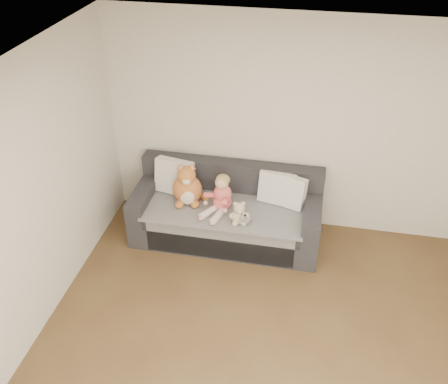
% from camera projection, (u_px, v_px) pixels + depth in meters
% --- Properties ---
extents(room_shell, '(5.00, 5.00, 5.00)m').
position_uv_depth(room_shell, '(280.00, 245.00, 3.97)').
color(room_shell, brown).
rests_on(room_shell, ground).
extents(sofa, '(2.20, 0.94, 0.85)m').
position_uv_depth(sofa, '(227.00, 214.00, 5.97)').
color(sofa, '#242428').
rests_on(sofa, ground).
extents(cushion_left, '(0.49, 0.29, 0.44)m').
position_uv_depth(cushion_left, '(174.00, 176.00, 5.97)').
color(cushion_left, silver).
rests_on(cushion_left, sofa).
extents(cushion_right_back, '(0.44, 0.27, 0.39)m').
position_uv_depth(cushion_right_back, '(277.00, 188.00, 5.80)').
color(cushion_right_back, silver).
rests_on(cushion_right_back, sofa).
extents(cushion_right_front, '(0.45, 0.31, 0.39)m').
position_uv_depth(cushion_right_front, '(288.00, 191.00, 5.75)').
color(cushion_right_front, silver).
rests_on(cushion_right_front, sofa).
extents(toddler, '(0.33, 0.46, 0.46)m').
position_uv_depth(toddler, '(221.00, 196.00, 5.66)').
color(toddler, '#E24F5D').
rests_on(toddler, sofa).
extents(plush_cat, '(0.43, 0.41, 0.53)m').
position_uv_depth(plush_cat, '(187.00, 188.00, 5.80)').
color(plush_cat, '#A44C24').
rests_on(plush_cat, sofa).
extents(teddy_bear, '(0.22, 0.18, 0.29)m').
position_uv_depth(teddy_bear, '(239.00, 215.00, 5.49)').
color(teddy_bear, tan).
rests_on(teddy_bear, sofa).
extents(plush_cow, '(0.13, 0.19, 0.16)m').
position_uv_depth(plush_cow, '(245.00, 218.00, 5.52)').
color(plush_cow, white).
rests_on(plush_cow, sofa).
extents(sippy_cup, '(0.09, 0.07, 0.10)m').
position_uv_depth(sippy_cup, '(240.00, 210.00, 5.68)').
color(sippy_cup, '#3E3288').
rests_on(sippy_cup, sofa).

